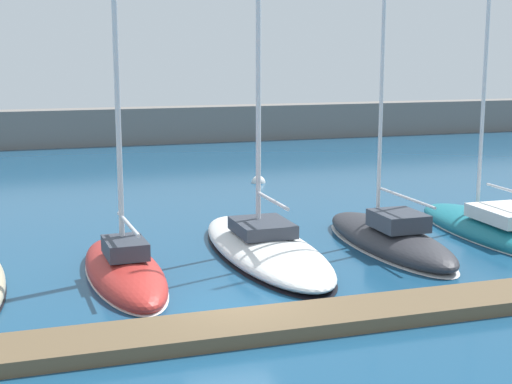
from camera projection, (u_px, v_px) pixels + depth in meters
name	position (u px, v px, depth m)	size (l,w,h in m)	color
ground_plane	(236.00, 309.00, 20.23)	(120.00, 120.00, 0.00)	navy
dock_pier	(256.00, 326.00, 18.52)	(30.41, 1.87, 0.36)	brown
breakwater_seawall	(92.00, 127.00, 55.61)	(108.00, 2.27, 2.73)	slate
sailboat_red_third	(124.00, 267.00, 22.97)	(2.47, 7.60, 14.91)	#B72D28
sailboat_white_fourth	(265.00, 244.00, 25.53)	(3.15, 10.04, 17.91)	white
sailboat_charcoal_fifth	(389.00, 237.00, 26.55)	(2.53, 8.28, 14.97)	#2D2D33
sailboat_teal_sixth	(498.00, 228.00, 28.26)	(3.18, 9.60, 17.82)	#19707F
mooring_buoy_white	(258.00, 183.00, 39.85)	(0.74, 0.74, 0.74)	white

